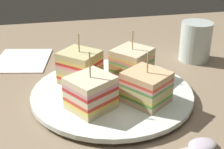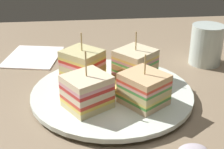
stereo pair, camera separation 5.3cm
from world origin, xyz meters
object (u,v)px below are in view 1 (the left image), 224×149
Objects in this scene: sandwich_wedge_2 at (80,67)px; spoon at (190,148)px; plate at (112,93)px; sandwich_wedge_0 at (146,87)px; sandwich_wedge_3 at (91,93)px; sandwich_wedge_1 at (132,63)px; chip_pile at (115,87)px; napkin at (22,60)px; drinking_glass at (195,44)px.

spoon is at bearing -17.14° from sandwich_wedge_2.
plate is 3.20× the size of sandwich_wedge_0.
sandwich_wedge_3 is at bearing 129.02° from spoon.
sandwich_wedge_3 reaches higher than plate.
plate is 7.24cm from sandwich_wedge_1.
sandwich_wedge_2 is 1.42× the size of chip_pile.
napkin is (-10.83, 15.70, -4.03)cm from sandwich_wedge_2.
sandwich_wedge_0 is at bearing 47.69° from sandwich_wedge_1.
sandwich_wedge_3 is 0.70× the size of napkin.
chip_pile is at bearing 7.22° from sandwich_wedge_1.
chip_pile is 0.76× the size of drinking_glass.
spoon is (2.47, -11.44, -3.51)cm from sandwich_wedge_0.
sandwich_wedge_0 reaches higher than plate.
sandwich_wedge_3 is at bearing -145.60° from drinking_glass.
sandwich_wedge_3 is (0.44, -9.17, -0.26)cm from sandwich_wedge_2.
sandwich_wedge_1 is 9.46cm from sandwich_wedge_2.
plate is 1.70× the size of spoon.
napkin is (-16.07, 20.31, -1.94)cm from chip_pile.
drinking_glass is (16.82, 17.42, -0.36)cm from sandwich_wedge_0.
sandwich_wedge_3 reaches higher than napkin.
plate is 3.26× the size of drinking_glass.
napkin is at bearing 167.72° from sandwich_wedge_2.
napkin is at bearing 168.75° from drinking_glass.
chip_pile reaches higher than plate.
sandwich_wedge_3 is 6.87cm from chip_pile.
sandwich_wedge_1 is 0.96× the size of sandwich_wedge_3.
sandwich_wedge_0 reaches higher than drinking_glass.
sandwich_wedge_2 is (-4.77, 4.37, 3.43)cm from plate.
sandwich_wedge_1 is (4.69, 4.46, 3.26)cm from plate.
sandwich_wedge_2 reaches higher than chip_pile.
chip_pile is at bearing -51.64° from napkin.
sandwich_wedge_0 reaches higher than spoon.
plate is 7.16cm from sandwich_wedge_0.
napkin is (-20.06, 24.76, -3.67)cm from sandwich_wedge_0.
chip_pile is at bearing -148.06° from drinking_glass.
sandwich_wedge_0 is 0.53× the size of spoon.
plate is 7.32cm from sandwich_wedge_2.
sandwich_wedge_0 is at bearing -134.00° from drinking_glass.
sandwich_wedge_3 reaches higher than sandwich_wedge_2.
sandwich_wedge_3 is 1.45× the size of chip_pile.
sandwich_wedge_0 is at bearing -50.99° from napkin.
drinking_glass is (25.61, 17.54, -0.46)cm from sandwich_wedge_3.
sandwich_wedge_2 reaches higher than napkin.
drinking_glass is at bearing 30.89° from plate.
sandwich_wedge_2 is at bearing 137.56° from plate.
sandwich_wedge_2 reaches higher than drinking_glass.
sandwich_wedge_0 is 12.22cm from spoon.
napkin is 1.57× the size of drinking_glass.
sandwich_wedge_1 is 1.05× the size of drinking_glass.
sandwich_wedge_2 is at bearing 113.91° from spoon.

